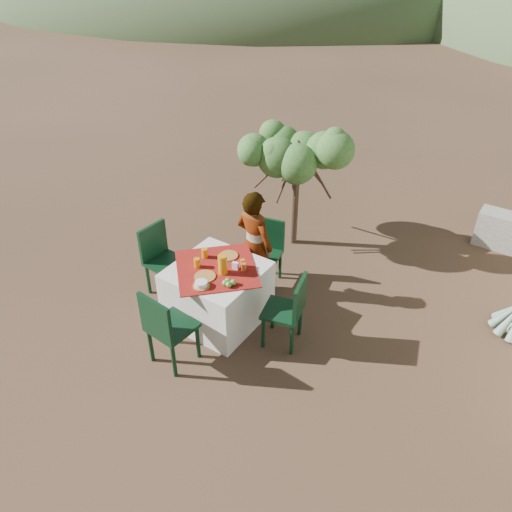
{
  "coord_description": "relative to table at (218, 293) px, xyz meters",
  "views": [
    {
      "loc": [
        3.13,
        -3.96,
        4.23
      ],
      "look_at": [
        0.39,
        0.13,
        0.82
      ],
      "focal_mm": 35.0,
      "sensor_mm": 36.0,
      "label": 1
    }
  ],
  "objects": [
    {
      "name": "glass_near",
      "position": [
        -0.2,
        -0.1,
        0.44
      ],
      "size": [
        0.07,
        0.07,
        0.12
      ],
      "primitive_type": "cylinder",
      "color": "orange",
      "rests_on": "table"
    },
    {
      "name": "chair_far",
      "position": [
        0.06,
        1.0,
        0.12
      ],
      "size": [
        0.49,
        0.49,
        0.9
      ],
      "rotation": [
        0.0,
        0.0,
        0.2
      ],
      "color": "black",
      "rests_on": "ground"
    },
    {
      "name": "chair_right",
      "position": [
        0.95,
        0.1,
        0.14
      ],
      "size": [
        0.52,
        0.52,
        0.93
      ],
      "rotation": [
        0.0,
        0.0,
        4.96
      ],
      "color": "black",
      "rests_on": "ground"
    },
    {
      "name": "plate_far",
      "position": [
        -0.03,
        0.28,
        0.39
      ],
      "size": [
        0.23,
        0.23,
        0.01
      ],
      "primitive_type": "cylinder",
      "color": "#935E27",
      "rests_on": "table"
    },
    {
      "name": "white_bowl",
      "position": [
        0.07,
        -0.37,
        0.42
      ],
      "size": [
        0.14,
        0.14,
        0.05
      ],
      "primitive_type": "cylinder",
      "color": "white",
      "rests_on": "bowl_plate"
    },
    {
      "name": "fruit_cluster",
      "position": [
        0.32,
        -0.18,
        0.42
      ],
      "size": [
        0.14,
        0.13,
        0.07
      ],
      "color": "olive",
      "rests_on": "table"
    },
    {
      "name": "juice_pitcher",
      "position": [
        0.12,
        -0.03,
        0.5
      ],
      "size": [
        0.11,
        0.11,
        0.24
      ],
      "primitive_type": "cylinder",
      "color": "orange",
      "rests_on": "table"
    },
    {
      "name": "chair_near",
      "position": [
        0.02,
        -0.93,
        0.17
      ],
      "size": [
        0.49,
        0.49,
        0.99
      ],
      "rotation": [
        0.0,
        0.0,
        3.06
      ],
      "color": "black",
      "rests_on": "ground"
    },
    {
      "name": "napkin_holder",
      "position": [
        0.2,
        0.11,
        0.43
      ],
      "size": [
        0.08,
        0.05,
        0.09
      ],
      "primitive_type": "cube",
      "rotation": [
        0.0,
        0.0,
        0.17
      ],
      "color": "white",
      "rests_on": "table"
    },
    {
      "name": "ground",
      "position": [
        -0.1,
        0.27,
        -0.38
      ],
      "size": [
        160.0,
        160.0,
        0.0
      ],
      "primitive_type": "plane",
      "color": "#362718",
      "rests_on": "ground"
    },
    {
      "name": "table",
      "position": [
        0.0,
        0.0,
        0.0
      ],
      "size": [
        1.3,
        1.3,
        0.76
      ],
      "color": "silver",
      "rests_on": "ground"
    },
    {
      "name": "jar_left",
      "position": [
        0.29,
        0.15,
        0.43
      ],
      "size": [
        0.06,
        0.06,
        0.09
      ],
      "primitive_type": "cylinder",
      "color": "#BE5F21",
      "rests_on": "table"
    },
    {
      "name": "plate_near",
      "position": [
        -0.0,
        -0.21,
        0.39
      ],
      "size": [
        0.25,
        0.25,
        0.01
      ],
      "primitive_type": "cylinder",
      "color": "#935E27",
      "rests_on": "table"
    },
    {
      "name": "chair_left",
      "position": [
        -0.96,
        0.04,
        0.15
      ],
      "size": [
        0.47,
        0.47,
        0.96
      ],
      "rotation": [
        0.0,
        0.0,
        1.51
      ],
      "color": "black",
      "rests_on": "ground"
    },
    {
      "name": "bowl_plate",
      "position": [
        0.07,
        -0.37,
        0.39
      ],
      "size": [
        0.19,
        0.19,
        0.01
      ],
      "primitive_type": "cylinder",
      "color": "#935E27",
      "rests_on": "table"
    },
    {
      "name": "shrub_tree",
      "position": [
        -0.05,
        2.08,
        0.95
      ],
      "size": [
        1.43,
        1.41,
        1.69
      ],
      "color": "#4A3625",
      "rests_on": "ground"
    },
    {
      "name": "glass_far",
      "position": [
        -0.25,
        0.1,
        0.44
      ],
      "size": [
        0.07,
        0.07,
        0.12
      ],
      "primitive_type": "cylinder",
      "color": "orange",
      "rests_on": "table"
    },
    {
      "name": "person",
      "position": [
        0.08,
        0.69,
        0.37
      ],
      "size": [
        0.58,
        0.42,
        1.49
      ],
      "primitive_type": "imported",
      "rotation": [
        0.0,
        0.0,
        3.02
      ],
      "color": "#8C6651",
      "rests_on": "ground"
    },
    {
      "name": "jar_right",
      "position": [
        0.24,
        0.19,
        0.43
      ],
      "size": [
        0.06,
        0.06,
        0.1
      ],
      "primitive_type": "cylinder",
      "color": "#BE5F21",
      "rests_on": "table"
    }
  ]
}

